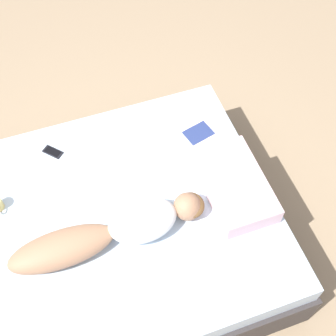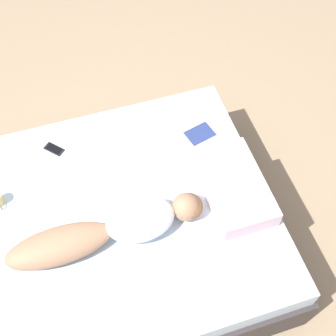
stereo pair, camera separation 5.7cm
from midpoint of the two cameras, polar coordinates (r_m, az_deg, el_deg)
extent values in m
plane|color=#9E8466|center=(3.68, -6.16, -10.07)|extent=(12.00, 12.00, 0.00)
cube|color=#383333|center=(3.51, -6.44, -8.80)|extent=(1.89, 2.21, 0.38)
cube|color=silver|center=(3.26, -6.90, -6.70)|extent=(1.83, 2.15, 0.18)
ellipsoid|color=#A37556|center=(3.04, -13.36, -9.55)|extent=(0.27, 0.68, 0.18)
ellipsoid|color=white|center=(3.03, -3.68, -6.39)|extent=(0.31, 0.46, 0.22)
ellipsoid|color=brown|center=(3.09, 2.27, -4.55)|extent=(0.20, 0.18, 0.10)
sphere|color=#A37556|center=(3.09, 1.86, -4.72)|extent=(0.19, 0.19, 0.19)
cube|color=silver|center=(3.67, 1.10, 6.66)|extent=(0.30, 0.34, 0.01)
cube|color=silver|center=(3.55, 3.26, 4.24)|extent=(0.30, 0.34, 0.01)
cube|color=navy|center=(3.54, 3.27, 4.29)|extent=(0.20, 0.24, 0.00)
cube|color=black|center=(3.55, -14.32, 1.90)|extent=(0.15, 0.15, 0.01)
cube|color=black|center=(3.54, -14.34, 1.95)|extent=(0.13, 0.12, 0.00)
cube|color=beige|center=(3.22, 7.62, -2.12)|extent=(0.66, 0.39, 0.15)
camera|label=1|loc=(0.03, -90.49, -0.74)|focal=50.00mm
camera|label=2|loc=(0.03, 89.51, 0.74)|focal=50.00mm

